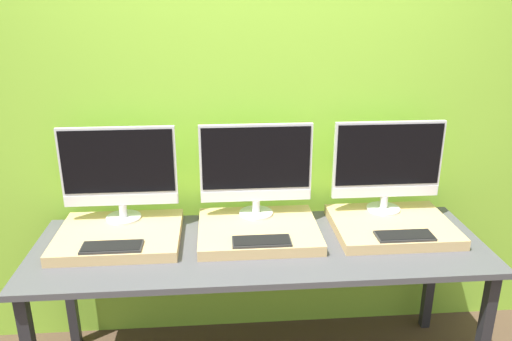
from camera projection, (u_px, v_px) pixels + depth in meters
wall_back at (253, 115)px, 2.64m from camera, size 8.00×0.04×2.60m
workbench at (260, 256)px, 2.44m from camera, size 2.18×0.72×0.76m
wooden_riser_left at (119, 236)px, 2.45m from camera, size 0.59×0.48×0.05m
monitor_left at (119, 170)px, 2.48m from camera, size 0.57×0.18×0.49m
keyboard_left at (112, 247)px, 2.27m from camera, size 0.27×0.11×0.01m
wooden_riser_center at (258, 231)px, 2.50m from camera, size 0.59×0.48×0.05m
monitor_center at (256, 167)px, 2.53m from camera, size 0.57×0.18×0.49m
keyboard_center at (261, 241)px, 2.32m from camera, size 0.27×0.11×0.01m
wooden_riser_right at (392, 226)px, 2.55m from camera, size 0.59×0.48×0.05m
monitor_right at (388, 163)px, 2.59m from camera, size 0.57×0.18×0.49m
keyboard_right at (405, 236)px, 2.38m from camera, size 0.27×0.11×0.01m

